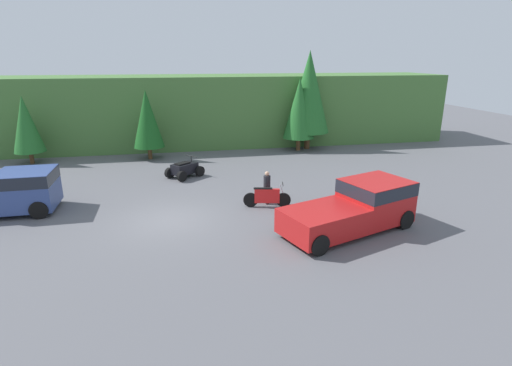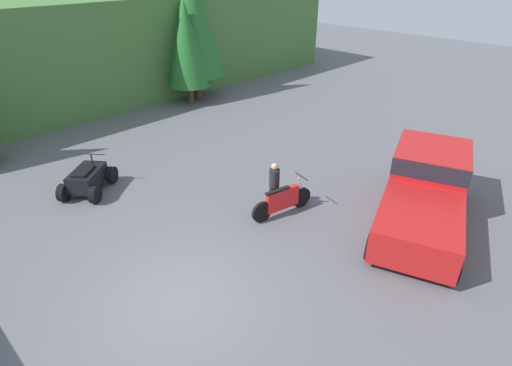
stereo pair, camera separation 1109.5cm
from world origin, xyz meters
The scene contains 11 objects.
ground_plane centered at (0.00, 0.00, 0.00)m, with size 80.00×80.00×0.00m, color #5B5B60.
hillside_backdrop centered at (0.00, 16.00, 2.68)m, with size 44.00×6.00×5.36m.
tree_left centered at (-9.04, 11.54, 2.60)m, with size 1.95×1.95×4.42m.
tree_mid_left centered at (-1.43, 11.35, 2.76)m, with size 2.06×2.06×4.69m.
tree_mid_right centered at (9.38, 11.98, 3.12)m, with size 2.33×2.33×5.31m.
tree_right centered at (10.21, 12.45, 4.24)m, with size 3.18×3.18×7.22m.
pickup_truck_red centered at (7.57, -2.36, 1.00)m, with size 5.98×3.96×1.91m.
pickup_truck_second centered at (-7.13, 2.24, 1.00)m, with size 5.23×2.41×1.91m.
dirt_bike centered at (4.50, 0.76, 0.48)m, with size 2.20×0.71×1.15m.
quad_atv centered at (0.82, 6.45, 0.47)m, with size 2.35×2.26×1.18m.
rider_person centered at (4.59, 1.20, 0.87)m, with size 0.34×0.35×1.60m.
Camera 1 is at (0.66, -16.39, 6.75)m, focal length 28.00 mm.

